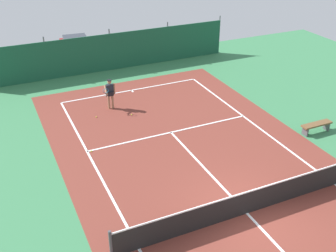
{
  "coord_description": "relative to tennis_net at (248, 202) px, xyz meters",
  "views": [
    {
      "loc": [
        -7.28,
        -9.16,
        9.78
      ],
      "look_at": [
        -0.54,
        5.56,
        0.9
      ],
      "focal_mm": 44.06,
      "sensor_mm": 36.0,
      "label": 1
    }
  ],
  "objects": [
    {
      "name": "ground_plane",
      "position": [
        0.0,
        0.0,
        -0.51
      ],
      "size": [
        36.0,
        36.0,
        0.0
      ],
      "primitive_type": "plane",
      "color": "#387A4C"
    },
    {
      "name": "court_surface",
      "position": [
        0.0,
        0.0,
        -0.51
      ],
      "size": [
        11.02,
        26.6,
        0.01
      ],
      "color": "brown",
      "rests_on": "ground"
    },
    {
      "name": "tennis_net",
      "position": [
        0.0,
        0.0,
        0.0
      ],
      "size": [
        10.12,
        0.1,
        1.1
      ],
      "color": "black",
      "rests_on": "ground"
    },
    {
      "name": "back_fence",
      "position": [
        -0.0,
        16.12,
        0.16
      ],
      "size": [
        16.3,
        0.98,
        2.7
      ],
      "color": "#195138",
      "rests_on": "ground"
    },
    {
      "name": "tennis_player",
      "position": [
        -1.81,
        10.1,
        0.45
      ],
      "size": [
        0.76,
        0.72,
        1.64
      ],
      "rotation": [
        0.0,
        0.0,
        3.02
      ],
      "color": "#9E7051",
      "rests_on": "ground"
    },
    {
      "name": "tennis_ball_near_player",
      "position": [
        -3.94,
        6.3,
        -0.48
      ],
      "size": [
        0.07,
        0.07,
        0.07
      ],
      "primitive_type": "sphere",
      "color": "#CCDB33",
      "rests_on": "ground"
    },
    {
      "name": "tennis_ball_midcourt",
      "position": [
        -1.09,
        8.9,
        -0.48
      ],
      "size": [
        0.07,
        0.07,
        0.07
      ],
      "primitive_type": "sphere",
      "color": "#CCDB33",
      "rests_on": "ground"
    },
    {
      "name": "tennis_ball_by_sideline",
      "position": [
        -2.83,
        9.41,
        -0.48
      ],
      "size": [
        0.07,
        0.07,
        0.07
      ],
      "primitive_type": "sphere",
      "color": "#CCDB33",
      "rests_on": "ground"
    },
    {
      "name": "parked_car",
      "position": [
        -1.65,
        18.14,
        0.33
      ],
      "size": [
        2.29,
        4.34,
        1.68
      ],
      "rotation": [
        0.0,
        0.0,
        3.05
      ],
      "color": "maroon",
      "rests_on": "ground"
    },
    {
      "name": "courtside_bench",
      "position": [
        6.31,
        3.53,
        -0.14
      ],
      "size": [
        1.6,
        0.4,
        0.49
      ],
      "color": "brown",
      "rests_on": "ground"
    }
  ]
}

